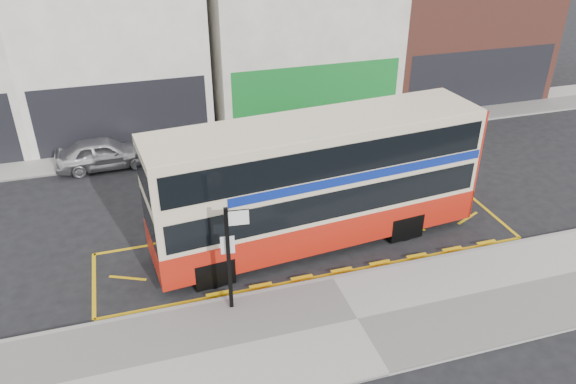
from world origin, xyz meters
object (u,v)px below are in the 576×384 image
object	(u,v)px
car_white	(384,132)
bus_stop_post	(231,250)
double_decker_bus	(318,181)
car_grey	(282,138)
street_tree_right	(401,39)
car_silver	(104,153)

from	to	relation	value
car_white	bus_stop_post	bearing A→B (deg)	134.50
double_decker_bus	car_grey	distance (m)	7.40
car_grey	street_tree_right	size ratio (longest dim) A/B	0.70
bus_stop_post	car_white	xyz separation A→B (m)	(8.99, 9.10, -1.45)
car_white	car_silver	bearing A→B (deg)	82.89
double_decker_bus	car_white	size ratio (longest dim) A/B	2.49
double_decker_bus	street_tree_right	world-z (taller)	street_tree_right
car_grey	car_white	size ratio (longest dim) A/B	0.87
car_silver	double_decker_bus	bearing A→B (deg)	-140.63
car_grey	car_white	distance (m)	4.71
bus_stop_post	car_white	size ratio (longest dim) A/B	0.74
bus_stop_post	car_silver	distance (m)	11.06
bus_stop_post	double_decker_bus	bearing A→B (deg)	43.74
bus_stop_post	car_grey	size ratio (longest dim) A/B	0.84
street_tree_right	car_silver	bearing A→B (deg)	-170.19
double_decker_bus	car_white	bearing A→B (deg)	43.79
car_grey	car_white	bearing A→B (deg)	-110.46
double_decker_bus	street_tree_right	size ratio (longest dim) A/B	2.01
bus_stop_post	car_silver	world-z (taller)	bus_stop_post
bus_stop_post	street_tree_right	size ratio (longest dim) A/B	0.59
bus_stop_post	street_tree_right	distance (m)	17.44
car_silver	car_white	world-z (taller)	car_silver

